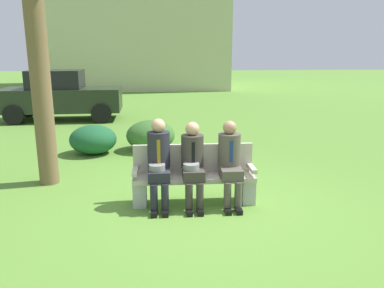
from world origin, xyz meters
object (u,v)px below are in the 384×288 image
(shrub_mid_lawn, at_px, (151,135))
(park_bench, at_px, (194,176))
(shrub_near_bench, at_px, (93,139))
(seated_man_middle, at_px, (193,160))
(seated_man_left, at_px, (159,159))
(parked_car_near, at_px, (61,95))
(seated_man_right, at_px, (230,159))

(shrub_mid_lawn, bearing_deg, park_bench, -77.04)
(park_bench, distance_m, shrub_near_bench, 3.68)
(seated_man_middle, bearing_deg, shrub_near_bench, 122.54)
(park_bench, distance_m, shrub_mid_lawn, 3.36)
(seated_man_left, xyz_separation_m, shrub_mid_lawn, (-0.22, 3.40, -0.38))
(park_bench, bearing_deg, parked_car_near, 117.01)
(seated_man_middle, bearing_deg, park_bench, 78.74)
(seated_man_right, height_order, shrub_near_bench, seated_man_right)
(park_bench, xyz_separation_m, shrub_mid_lawn, (-0.75, 3.27, -0.06))
(parked_car_near, bearing_deg, seated_man_middle, -63.55)
(seated_man_right, distance_m, parked_car_near, 8.87)
(seated_man_left, distance_m, shrub_mid_lawn, 3.43)
(seated_man_left, relative_size, seated_man_right, 1.04)
(shrub_mid_lawn, bearing_deg, shrub_near_bench, -170.45)
(seated_man_left, relative_size, seated_man_middle, 1.04)
(shrub_near_bench, relative_size, parked_car_near, 0.27)
(seated_man_right, xyz_separation_m, shrub_near_bench, (-2.60, 3.18, -0.39))
(seated_man_right, xyz_separation_m, parked_car_near, (-4.40, 7.70, 0.11))
(shrub_mid_lawn, bearing_deg, seated_man_middle, -77.95)
(seated_man_middle, height_order, shrub_near_bench, seated_man_middle)
(seated_man_left, relative_size, parked_car_near, 0.34)
(park_bench, bearing_deg, seated_man_middle, -101.26)
(seated_man_middle, relative_size, parked_car_near, 0.32)
(seated_man_right, bearing_deg, shrub_near_bench, 129.29)
(seated_man_right, height_order, shrub_mid_lawn, seated_man_right)
(seated_man_left, height_order, parked_car_near, parked_car_near)
(park_bench, height_order, seated_man_middle, seated_man_middle)
(seated_man_left, bearing_deg, shrub_near_bench, 115.62)
(shrub_near_bench, bearing_deg, park_bench, -56.00)
(seated_man_right, bearing_deg, park_bench, 166.92)
(seated_man_middle, bearing_deg, shrub_mid_lawn, 102.05)
(shrub_near_bench, bearing_deg, shrub_mid_lawn, 9.55)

